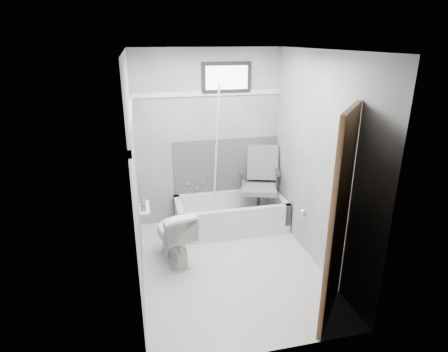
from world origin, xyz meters
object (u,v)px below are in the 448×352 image
object	(u,v)px
bathtub	(231,214)
soap_bottle_b	(143,200)
soap_bottle_a	(143,205)
toilet	(174,235)
door	(385,234)
office_chair	(259,183)

from	to	relation	value
bathtub	soap_bottle_b	bearing A→B (deg)	-140.03
soap_bottle_a	soap_bottle_b	distance (m)	0.14
toilet	soap_bottle_a	bearing A→B (deg)	42.12
door	toilet	bearing A→B (deg)	135.53
office_chair	soap_bottle_a	xyz separation A→B (m)	(-1.58, -1.17, 0.36)
door	soap_bottle_b	xyz separation A→B (m)	(-1.92, 1.23, -0.04)
office_chair	toilet	size ratio (longest dim) A/B	1.44
office_chair	soap_bottle_a	bearing A→B (deg)	-126.42
office_chair	door	bearing A→B (deg)	-64.41
office_chair	soap_bottle_b	xyz separation A→B (m)	(-1.58, -1.03, 0.35)
bathtub	toilet	bearing A→B (deg)	-143.06
office_chair	soap_bottle_b	distance (m)	1.92
toilet	door	world-z (taller)	door
office_chair	door	world-z (taller)	door
toilet	soap_bottle_b	bearing A→B (deg)	32.60
bathtub	soap_bottle_a	xyz separation A→B (m)	(-1.17, -1.12, 0.76)
soap_bottle_b	soap_bottle_a	bearing A→B (deg)	-90.00
bathtub	door	bearing A→B (deg)	-71.25
toilet	office_chair	bearing A→B (deg)	-165.62
bathtub	office_chair	distance (m)	0.58
office_chair	soap_bottle_b	bearing A→B (deg)	-129.83
toilet	door	size ratio (longest dim) A/B	0.34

